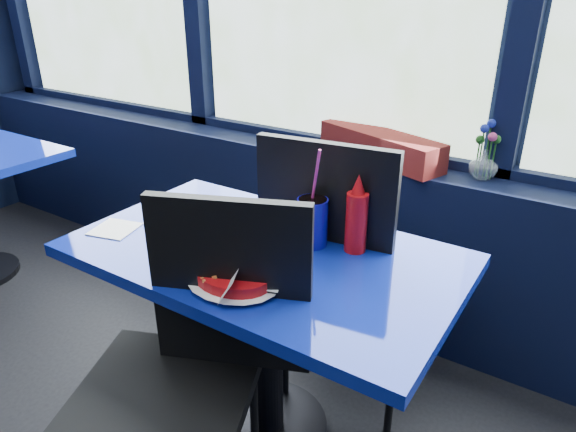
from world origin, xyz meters
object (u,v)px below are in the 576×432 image
object	(u,v)px
chair_near_back	(346,258)
food_basket	(234,275)
chair_near_front	(191,358)
planter_box	(380,146)
ketchup_bottle	(357,218)
near_table	(264,299)
flower_vase	(484,161)
soda_cup	(312,221)

from	to	relation	value
chair_near_back	food_basket	xyz separation A→B (m)	(-0.08, -0.52, 0.17)
chair_near_front	chair_near_back	world-z (taller)	chair_near_back
planter_box	food_basket	bearing A→B (deg)	-67.02
chair_near_front	ketchup_bottle	xyz separation A→B (m)	(0.23, 0.51, 0.28)
chair_near_front	food_basket	distance (m)	0.25
chair_near_back	food_basket	distance (m)	0.55
chair_near_front	ketchup_bottle	world-z (taller)	chair_near_front
planter_box	near_table	bearing A→B (deg)	-69.87
flower_vase	planter_box	bearing A→B (deg)	179.96
near_table	food_basket	size ratio (longest dim) A/B	4.73
chair_near_front	flower_vase	size ratio (longest dim) A/B	4.38
chair_near_front	soda_cup	distance (m)	0.54
chair_near_front	planter_box	distance (m)	1.26
flower_vase	food_basket	size ratio (longest dim) A/B	0.91
planter_box	soda_cup	size ratio (longest dim) A/B	1.87
food_basket	ketchup_bottle	bearing A→B (deg)	66.74
chair_near_front	chair_near_back	size ratio (longest dim) A/B	0.95
food_basket	soda_cup	size ratio (longest dim) A/B	0.78
food_basket	soda_cup	world-z (taller)	soda_cup
chair_near_back	chair_near_front	bearing A→B (deg)	72.09
chair_near_front	soda_cup	xyz separation A→B (m)	(0.10, 0.47, 0.25)
near_table	ketchup_bottle	distance (m)	0.41
chair_near_front	chair_near_back	xyz separation A→B (m)	(0.12, 0.66, 0.03)
food_basket	ketchup_bottle	distance (m)	0.41
chair_near_back	soda_cup	xyz separation A→B (m)	(-0.03, -0.19, 0.22)
flower_vase	chair_near_front	bearing A→B (deg)	-108.80
soda_cup	planter_box	bearing A→B (deg)	98.46
flower_vase	near_table	bearing A→B (deg)	-116.24
flower_vase	food_basket	xyz separation A→B (m)	(-0.38, -1.09, -0.09)
near_table	planter_box	distance (m)	0.92
planter_box	food_basket	distance (m)	1.09
near_table	chair_near_back	bearing A→B (deg)	66.25
planter_box	ketchup_bottle	world-z (taller)	ketchup_bottle
chair_near_back	ketchup_bottle	bearing A→B (deg)	116.21
flower_vase	soda_cup	xyz separation A→B (m)	(-0.32, -0.76, -0.04)
planter_box	soda_cup	xyz separation A→B (m)	(0.11, -0.76, -0.03)
chair_near_front	planter_box	bearing A→B (deg)	67.97
soda_cup	chair_near_back	bearing A→B (deg)	82.11
near_table	food_basket	distance (m)	0.30
near_table	flower_vase	distance (m)	1.02
near_table	ketchup_bottle	bearing A→B (deg)	32.12
chair_near_front	food_basket	bearing A→B (deg)	50.84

